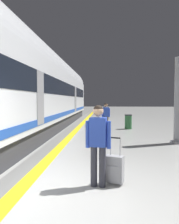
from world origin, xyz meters
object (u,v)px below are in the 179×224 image
object	(u,v)px
passenger_near	(106,114)
duffel_bag_near	(101,128)
high_speed_train	(38,88)
traveller_foreground	(98,140)
rolling_suitcase_foreground	(114,169)
waste_bin	(128,122)

from	to	relation	value
passenger_near	duffel_bag_near	xyz separation A→B (m)	(-0.32, -0.21, -0.80)
high_speed_train	passenger_near	distance (m)	4.33
traveller_foreground	rolling_suitcase_foreground	world-z (taller)	traveller_foreground
passenger_near	duffel_bag_near	world-z (taller)	passenger_near
high_speed_train	passenger_near	size ratio (longest dim) A/B	18.60
traveller_foreground	rolling_suitcase_foreground	size ratio (longest dim) A/B	1.69
high_speed_train	duffel_bag_near	xyz separation A→B (m)	(3.63, 0.66, -2.35)
passenger_near	waste_bin	xyz separation A→B (m)	(1.41, 0.54, -0.49)
duffel_bag_near	waste_bin	world-z (taller)	waste_bin
traveller_foreground	duffel_bag_near	bearing A→B (deg)	90.68
passenger_near	duffel_bag_near	size ratio (longest dim) A/B	3.72
traveller_foreground	rolling_suitcase_foreground	xyz separation A→B (m)	(0.35, 0.14, -0.65)
high_speed_train	passenger_near	xyz separation A→B (m)	(3.95, 0.87, -1.55)
high_speed_train	waste_bin	xyz separation A→B (m)	(5.35, 1.41, -2.04)
high_speed_train	waste_bin	size ratio (longest dim) A/B	33.42
high_speed_train	waste_bin	world-z (taller)	high_speed_train
waste_bin	traveller_foreground	bearing A→B (deg)	-99.34
traveller_foreground	passenger_near	world-z (taller)	traveller_foreground
rolling_suitcase_foreground	duffel_bag_near	distance (m)	8.96
high_speed_train	rolling_suitcase_foreground	distance (m)	9.49
high_speed_train	rolling_suitcase_foreground	world-z (taller)	high_speed_train
rolling_suitcase_foreground	passenger_near	world-z (taller)	passenger_near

